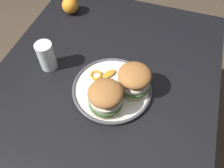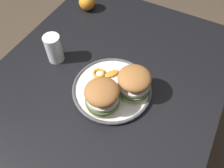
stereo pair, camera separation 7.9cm
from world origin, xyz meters
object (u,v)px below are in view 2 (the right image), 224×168
object	(u,v)px
dinner_plate	(112,89)
sandwich_half_left	(134,82)
dining_table	(93,114)
whole_orange	(87,2)
drinking_glass	(54,50)
sandwich_half_right	(102,96)

from	to	relation	value
dinner_plate	sandwich_half_left	xyz separation A→B (m)	(0.03, -0.07, 0.06)
sandwich_half_left	dinner_plate	bearing A→B (deg)	108.82
dining_table	sandwich_half_left	distance (m)	0.24
dinner_plate	whole_orange	world-z (taller)	whole_orange
dining_table	drinking_glass	xyz separation A→B (m)	(0.11, 0.23, 0.16)
sandwich_half_right	dining_table	bearing A→B (deg)	87.15
dinner_plate	drinking_glass	bearing A→B (deg)	83.34
sandwich_half_left	sandwich_half_right	distance (m)	0.13
drinking_glass	whole_orange	size ratio (longest dim) A/B	1.50
dinner_plate	sandwich_half_left	distance (m)	0.10
sandwich_half_right	whole_orange	distance (m)	0.57
dinner_plate	sandwich_half_right	xyz separation A→B (m)	(-0.08, -0.00, 0.06)
sandwich_half_left	drinking_glass	size ratio (longest dim) A/B	1.38
dining_table	sandwich_half_left	bearing A→B (deg)	-50.06
drinking_glass	whole_orange	world-z (taller)	drinking_glass
dining_table	dinner_plate	size ratio (longest dim) A/B	4.36
dining_table	drinking_glass	size ratio (longest dim) A/B	10.95
dining_table	drinking_glass	distance (m)	0.30
dining_table	dinner_plate	world-z (taller)	dinner_plate
dining_table	sandwich_half_left	size ratio (longest dim) A/B	7.93
dinner_plate	sandwich_half_right	world-z (taller)	sandwich_half_right
dining_table	whole_orange	size ratio (longest dim) A/B	16.45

